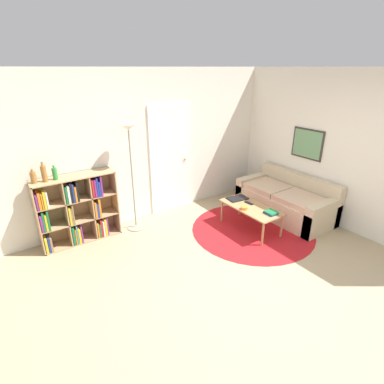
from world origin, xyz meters
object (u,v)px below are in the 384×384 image
(laptop, at_px, (237,198))
(bottle_right, at_px, (55,174))
(bookshelf, at_px, (76,210))
(bottle_middle, at_px, (44,173))
(floor_lamp, at_px, (130,147))
(bowl, at_px, (244,208))
(bottle_left, at_px, (33,177))
(couch, at_px, (287,201))
(coffee_table, at_px, (251,209))

(laptop, height_order, bottle_right, bottle_right)
(bookshelf, bearing_deg, bottle_middle, -177.73)
(floor_lamp, bearing_deg, bottle_middle, 174.08)
(bookshelf, xyz_separation_m, floor_lamp, (0.91, -0.14, 0.90))
(bookshelf, bearing_deg, bowl, -29.05)
(laptop, xyz_separation_m, bottle_right, (-2.75, 0.91, 0.75))
(bowl, height_order, bottle_left, bottle_left)
(floor_lamp, bearing_deg, laptop, -25.58)
(couch, relative_size, bottle_middle, 6.02)
(couch, distance_m, coffee_table, 0.97)
(bowl, bearing_deg, bottle_middle, 154.43)
(couch, relative_size, bowl, 15.18)
(coffee_table, relative_size, bottle_left, 5.14)
(bookshelf, height_order, bottle_left, bottle_left)
(floor_lamp, bearing_deg, bottle_left, 173.72)
(coffee_table, bearing_deg, bottle_left, 156.48)
(floor_lamp, height_order, laptop, floor_lamp)
(bottle_left, bearing_deg, coffee_table, -23.52)
(laptop, relative_size, bowl, 3.25)
(bookshelf, xyz_separation_m, coffee_table, (2.51, -1.30, -0.16))
(floor_lamp, height_order, coffee_table, floor_lamp)
(bookshelf, bearing_deg, coffee_table, -27.29)
(coffee_table, height_order, laptop, laptop)
(floor_lamp, xyz_separation_m, bowl, (1.43, -1.16, -0.99))
(bottle_left, xyz_separation_m, bottle_right, (0.28, -0.02, 0.00))
(floor_lamp, distance_m, bottle_right, 1.16)
(couch, height_order, bottle_right, bottle_right)
(laptop, distance_m, bowl, 0.43)
(bottle_middle, height_order, bottle_right, bottle_middle)
(couch, height_order, bowl, couch)
(bowl, bearing_deg, floor_lamp, 141.08)
(laptop, xyz_separation_m, bottle_middle, (-2.89, 0.91, 0.78))
(laptop, relative_size, bottle_middle, 1.29)
(couch, distance_m, bottle_middle, 4.14)
(floor_lamp, distance_m, bottle_middle, 1.29)
(bottle_left, bearing_deg, bottle_right, -3.93)
(bookshelf, height_order, bottle_middle, bottle_middle)
(couch, bearing_deg, coffee_table, -178.57)
(coffee_table, height_order, bottle_middle, bottle_middle)
(coffee_table, distance_m, bottle_left, 3.37)
(bookshelf, distance_m, floor_lamp, 1.29)
(floor_lamp, distance_m, laptop, 2.07)
(bookshelf, relative_size, floor_lamp, 0.67)
(floor_lamp, xyz_separation_m, coffee_table, (1.60, -1.15, -1.05))
(bowl, distance_m, bottle_left, 3.21)
(couch, bearing_deg, bottle_left, 162.09)
(laptop, bearing_deg, bowl, -117.42)
(couch, bearing_deg, floor_lamp, 156.29)
(coffee_table, bearing_deg, bowl, -178.40)
(coffee_table, xyz_separation_m, laptop, (0.03, 0.37, 0.05))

